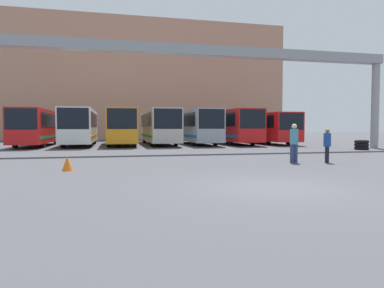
% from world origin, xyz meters
% --- Properties ---
extents(ground_plane, '(200.00, 200.00, 0.00)m').
position_xyz_m(ground_plane, '(0.00, 0.00, 0.00)').
color(ground_plane, '#47474C').
extents(building_backdrop, '(42.52, 12.00, 17.24)m').
position_xyz_m(building_backdrop, '(0.00, 46.09, 8.62)').
color(building_backdrop, tan).
rests_on(building_backdrop, ground).
extents(overhead_gantry, '(32.90, 0.80, 7.43)m').
position_xyz_m(overhead_gantry, '(0.00, 14.82, 6.30)').
color(overhead_gantry, gray).
rests_on(overhead_gantry, ground).
extents(bus_slot_0, '(2.49, 11.13, 3.20)m').
position_xyz_m(bus_slot_0, '(-11.02, 24.35, 1.84)').
color(bus_slot_0, red).
rests_on(bus_slot_0, ground).
extents(bus_slot_1, '(2.57, 11.24, 3.28)m').
position_xyz_m(bus_slot_1, '(-7.35, 24.40, 1.89)').
color(bus_slot_1, silver).
rests_on(bus_slot_1, ground).
extents(bus_slot_2, '(2.57, 10.61, 3.28)m').
position_xyz_m(bus_slot_2, '(-3.67, 24.09, 1.89)').
color(bus_slot_2, orange).
rests_on(bus_slot_2, ground).
extents(bus_slot_3, '(2.56, 12.45, 3.31)m').
position_xyz_m(bus_slot_3, '(0.00, 25.01, 1.91)').
color(bus_slot_3, beige).
rests_on(bus_slot_3, ground).
extents(bus_slot_4, '(2.48, 11.18, 3.32)m').
position_xyz_m(bus_slot_4, '(3.67, 24.37, 1.91)').
color(bus_slot_4, '#999EA5').
rests_on(bus_slot_4, ground).
extents(bus_slot_5, '(2.58, 11.84, 3.35)m').
position_xyz_m(bus_slot_5, '(7.35, 24.71, 1.93)').
color(bus_slot_5, red).
rests_on(bus_slot_5, ground).
extents(bus_slot_6, '(2.59, 11.35, 3.06)m').
position_xyz_m(bus_slot_6, '(11.02, 24.46, 1.77)').
color(bus_slot_6, red).
rests_on(bus_slot_6, ground).
extents(pedestrian_near_center, '(0.34, 0.34, 1.62)m').
position_xyz_m(pedestrian_near_center, '(5.55, 5.62, 0.86)').
color(pedestrian_near_center, black).
rests_on(pedestrian_near_center, ground).
extents(pedestrian_mid_left, '(0.38, 0.38, 1.84)m').
position_xyz_m(pedestrian_mid_left, '(3.99, 5.93, 0.98)').
color(pedestrian_mid_left, navy).
rests_on(pedestrian_mid_left, ground).
extents(traffic_cone, '(0.43, 0.43, 0.56)m').
position_xyz_m(traffic_cone, '(-6.08, 5.18, 0.28)').
color(traffic_cone, orange).
rests_on(traffic_cone, ground).
extents(tire_stack, '(1.04, 1.04, 0.72)m').
position_xyz_m(tire_stack, '(13.85, 13.45, 0.36)').
color(tire_stack, black).
rests_on(tire_stack, ground).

